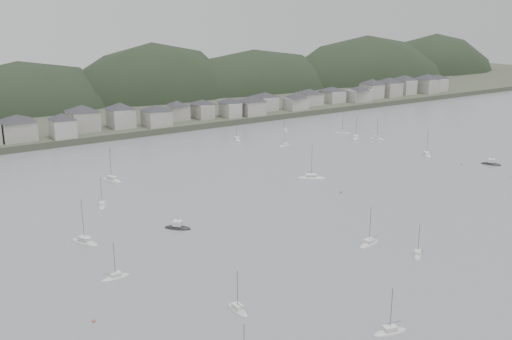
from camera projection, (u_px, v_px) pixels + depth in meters
ground at (434, 267)px, 132.81m from camera, size 900.00×900.00×0.00m
far_shore_land at (68, 100)px, 369.02m from camera, size 900.00×250.00×3.00m
forested_ridge at (89, 125)px, 354.51m from camera, size 851.55×103.94×102.57m
waterfront_town at (223, 105)px, 304.48m from camera, size 451.48×28.46×12.92m
moored_fleet at (276, 199)px, 179.87m from camera, size 266.60×171.80×13.81m
motor_launch_near at (491, 164)px, 221.11m from camera, size 5.96×7.85×3.79m
motor_launch_far at (178, 227)px, 156.36m from camera, size 7.22×7.29×3.81m
mooring_buoys at (361, 196)px, 183.09m from camera, size 156.86×138.97×0.70m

